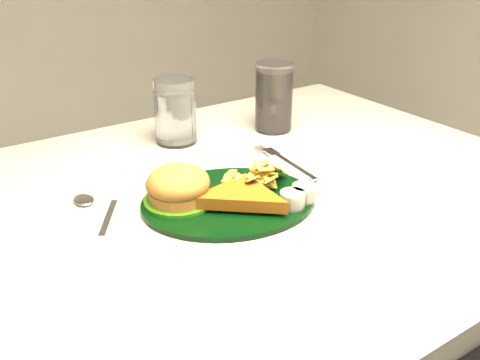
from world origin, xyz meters
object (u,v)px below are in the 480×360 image
object	(u,v)px
dinner_plate	(229,186)
water_glass	(175,111)
cola_glass	(274,97)
fork_napkin	(292,165)

from	to	relation	value
dinner_plate	water_glass	xyz separation A→B (m)	(0.05, 0.27, 0.03)
dinner_plate	cola_glass	xyz separation A→B (m)	(0.25, 0.22, 0.04)
water_glass	fork_napkin	world-z (taller)	water_glass
water_glass	cola_glass	world-z (taller)	cola_glass
fork_napkin	dinner_plate	bearing A→B (deg)	-158.64
water_glass	dinner_plate	bearing A→B (deg)	-101.50
water_glass	fork_napkin	xyz separation A→B (m)	(0.11, -0.22, -0.06)
dinner_plate	fork_napkin	world-z (taller)	dinner_plate
water_glass	cola_glass	size ratio (longest dim) A/B	0.90
cola_glass	fork_napkin	distance (m)	0.20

